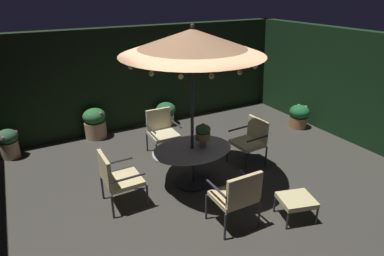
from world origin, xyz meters
The scene contains 15 objects.
ground_plane centered at (0.00, 0.00, -0.01)m, with size 8.52×6.62×0.02m, color #3B3833.
hedge_backdrop_rear centered at (0.00, 3.16, 1.26)m, with size 8.52×0.30×2.53m, color black.
hedge_backdrop_right centered at (4.11, 0.00, 1.26)m, with size 0.30×6.62×2.53m, color black.
patio_dining_table centered at (-0.16, -0.07, 0.54)m, with size 1.50×1.13×0.71m.
patio_umbrella centered at (-0.16, -0.07, 2.59)m, with size 2.37×2.37×2.88m.
centerpiece_planter centered at (0.06, -0.07, 0.98)m, with size 0.27×0.27×0.45m.
patio_chair_north centered at (-1.58, -0.08, 0.56)m, with size 0.63×0.64×0.97m.
patio_chair_northeast centered at (-0.17, -1.48, 0.59)m, with size 0.66×0.57×0.98m.
patio_chair_east centered at (1.25, 0.01, 0.57)m, with size 0.61×0.64×0.96m.
patio_chair_southeast centered at (-0.14, 1.35, 0.55)m, with size 0.62×0.61×0.96m.
ottoman_footrest centered at (0.77, -1.77, 0.33)m, with size 0.63×0.59×0.38m.
potted_plant_left_far centered at (0.60, 2.77, 0.33)m, with size 0.52×0.52×0.60m.
potted_plant_right_near centered at (-1.25, 2.83, 0.38)m, with size 0.53×0.53×0.74m.
potted_plant_back_center centered at (-3.12, 2.68, 0.35)m, with size 0.44×0.43×0.64m.
potted_plant_back_left centered at (3.54, 0.92, 0.32)m, with size 0.50×0.50×0.60m.
Camera 1 is at (-2.70, -4.70, 3.41)m, focal length 30.66 mm.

